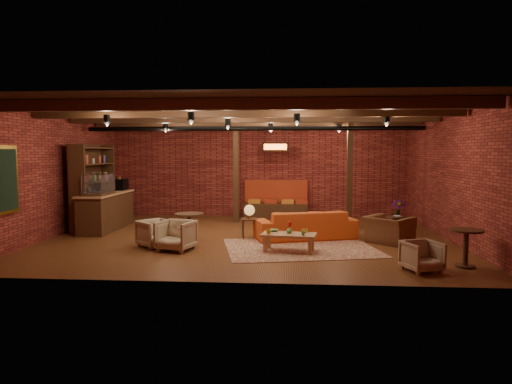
# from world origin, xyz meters

# --- Properties ---
(floor) EXTENTS (10.00, 10.00, 0.00)m
(floor) POSITION_xyz_m (0.00, 0.00, 0.00)
(floor) COLOR #3B1A0E
(floor) RESTS_ON ground
(ceiling) EXTENTS (10.00, 8.00, 0.02)m
(ceiling) POSITION_xyz_m (0.00, 0.00, 3.20)
(ceiling) COLOR black
(ceiling) RESTS_ON wall_back
(wall_back) EXTENTS (10.00, 0.02, 3.20)m
(wall_back) POSITION_xyz_m (0.00, 4.00, 1.60)
(wall_back) COLOR maroon
(wall_back) RESTS_ON ground
(wall_front) EXTENTS (10.00, 0.02, 3.20)m
(wall_front) POSITION_xyz_m (0.00, -4.00, 1.60)
(wall_front) COLOR maroon
(wall_front) RESTS_ON ground
(wall_left) EXTENTS (0.02, 8.00, 3.20)m
(wall_left) POSITION_xyz_m (-5.00, 0.00, 1.60)
(wall_left) COLOR maroon
(wall_left) RESTS_ON ground
(wall_right) EXTENTS (0.02, 8.00, 3.20)m
(wall_right) POSITION_xyz_m (5.00, 0.00, 1.60)
(wall_right) COLOR maroon
(wall_right) RESTS_ON ground
(ceiling_beams) EXTENTS (9.80, 6.40, 0.22)m
(ceiling_beams) POSITION_xyz_m (0.00, 0.00, 3.08)
(ceiling_beams) COLOR #321D10
(ceiling_beams) RESTS_ON ceiling
(ceiling_pipe) EXTENTS (9.60, 0.12, 0.12)m
(ceiling_pipe) POSITION_xyz_m (0.00, 1.60, 2.85)
(ceiling_pipe) COLOR black
(ceiling_pipe) RESTS_ON ceiling
(post_left) EXTENTS (0.16, 0.16, 3.20)m
(post_left) POSITION_xyz_m (-0.60, 2.60, 1.60)
(post_left) COLOR #321D10
(post_left) RESTS_ON ground
(post_right) EXTENTS (0.16, 0.16, 3.20)m
(post_right) POSITION_xyz_m (2.80, 2.00, 1.60)
(post_right) COLOR #321D10
(post_right) RESTS_ON ground
(service_counter) EXTENTS (0.80, 2.50, 1.60)m
(service_counter) POSITION_xyz_m (-4.10, 1.00, 0.80)
(service_counter) COLOR #321D10
(service_counter) RESTS_ON ground
(plant_counter) EXTENTS (0.35, 0.39, 0.30)m
(plant_counter) POSITION_xyz_m (-4.00, 1.20, 1.22)
(plant_counter) COLOR #337F33
(plant_counter) RESTS_ON service_counter
(shelving_hutch) EXTENTS (0.52, 2.00, 2.40)m
(shelving_hutch) POSITION_xyz_m (-4.50, 1.10, 1.20)
(shelving_hutch) COLOR #321D10
(shelving_hutch) RESTS_ON ground
(chalkboard_menu) EXTENTS (0.08, 0.96, 1.46)m
(chalkboard_menu) POSITION_xyz_m (-4.93, -2.30, 1.60)
(chalkboard_menu) COLOR black
(chalkboard_menu) RESTS_ON wall_left
(banquette) EXTENTS (2.10, 0.70, 1.00)m
(banquette) POSITION_xyz_m (0.60, 3.55, 0.50)
(banquette) COLOR #A5341B
(banquette) RESTS_ON ground
(service_sign) EXTENTS (0.86, 0.06, 0.30)m
(service_sign) POSITION_xyz_m (0.60, 3.10, 2.35)
(service_sign) COLOR orange
(service_sign) RESTS_ON ceiling
(ceiling_spotlights) EXTENTS (6.40, 4.40, 0.28)m
(ceiling_spotlights) POSITION_xyz_m (0.00, 0.00, 2.86)
(ceiling_spotlights) COLOR black
(ceiling_spotlights) RESTS_ON ceiling
(rug) EXTENTS (3.80, 3.19, 0.01)m
(rug) POSITION_xyz_m (1.30, -1.13, 0.01)
(rug) COLOR maroon
(rug) RESTS_ON floor
(sofa) EXTENTS (2.66, 1.68, 0.72)m
(sofa) POSITION_xyz_m (1.45, -0.00, 0.36)
(sofa) COLOR #C1481A
(sofa) RESTS_ON floor
(coffee_table) EXTENTS (1.25, 0.77, 0.65)m
(coffee_table) POSITION_xyz_m (1.03, -1.53, 0.36)
(coffee_table) COLOR #A4704C
(coffee_table) RESTS_ON floor
(side_table_lamp) EXTENTS (0.47, 0.47, 0.86)m
(side_table_lamp) POSITION_xyz_m (0.04, -0.04, 0.65)
(side_table_lamp) COLOR #321D10
(side_table_lamp) RESTS_ON floor
(round_table_left) EXTENTS (0.69, 0.69, 0.72)m
(round_table_left) POSITION_xyz_m (-1.35, -0.75, 0.49)
(round_table_left) COLOR #321D10
(round_table_left) RESTS_ON floor
(armchair_a) EXTENTS (0.92, 0.92, 0.69)m
(armchair_a) POSITION_xyz_m (-2.04, -1.24, 0.35)
(armchair_a) COLOR beige
(armchair_a) RESTS_ON floor
(armchair_b) EXTENTS (0.88, 0.85, 0.74)m
(armchair_b) POSITION_xyz_m (-1.46, -1.59, 0.37)
(armchair_b) COLOR beige
(armchair_b) RESTS_ON floor
(armchair_right) EXTENTS (1.17, 1.15, 0.87)m
(armchair_right) POSITION_xyz_m (3.45, -0.40, 0.44)
(armchair_right) COLOR brown
(armchair_right) RESTS_ON floor
(side_table_book) EXTENTS (0.58, 0.58, 0.51)m
(side_table_book) POSITION_xyz_m (3.82, 0.75, 0.45)
(side_table_book) COLOR #321D10
(side_table_book) RESTS_ON floor
(round_table_right) EXTENTS (0.62, 0.62, 0.73)m
(round_table_right) POSITION_xyz_m (4.40, -2.64, 0.48)
(round_table_right) COLOR #321D10
(round_table_right) RESTS_ON floor
(armchair_far) EXTENTS (0.76, 0.74, 0.62)m
(armchair_far) POSITION_xyz_m (3.48, -3.02, 0.31)
(armchair_far) COLOR beige
(armchair_far) RESTS_ON floor
(plant_tall) EXTENTS (1.63, 1.63, 2.44)m
(plant_tall) POSITION_xyz_m (4.18, 1.84, 1.22)
(plant_tall) COLOR #4C7F4C
(plant_tall) RESTS_ON floor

